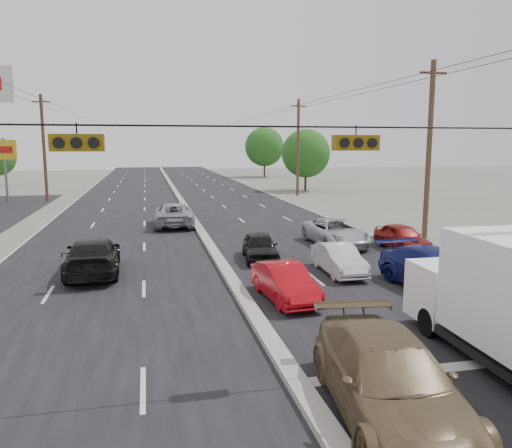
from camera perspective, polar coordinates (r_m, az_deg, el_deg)
The scene contains 19 objects.
ground at distance 12.40m, azimuth 3.85°, elevation -16.83°, with size 200.00×200.00×0.00m, color #606356.
road_surface at distance 41.17m, azimuth -7.89°, elevation 1.48°, with size 20.00×160.00×0.02m, color black.
center_median at distance 41.16m, azimuth -7.89°, elevation 1.62°, with size 0.50×160.00×0.20m, color gray.
utility_pole_left_c at distance 51.54m, azimuth -23.08°, elevation 8.07°, with size 1.60×0.30×10.00m.
utility_pole_right_b at distance 30.09m, azimuth 19.17°, elevation 8.03°, with size 1.60×0.30×10.00m.
utility_pole_right_c at distance 53.06m, azimuth 4.83°, elevation 8.76°, with size 1.60×0.30×10.00m.
traffic_signals at distance 11.63m, azimuth 10.87°, elevation 9.31°, with size 25.00×0.30×0.54m.
pole_sign_far at distance 52.30m, azimuth -26.82°, elevation 7.05°, with size 2.20×0.25×6.00m.
tree_right_mid at distance 58.59m, azimuth 5.72°, elevation 8.03°, with size 5.60×5.60×7.14m.
tree_right_far at distance 82.94m, azimuth 0.97°, elevation 8.82°, with size 6.40×6.40×8.16m.
tan_sedan at distance 10.69m, azimuth 14.95°, elevation -16.84°, with size 2.24×5.51×1.60m, color brown.
red_sedan at distance 17.56m, azimuth 3.31°, elevation -6.70°, with size 1.35×3.87×1.28m, color #B10A13.
queue_car_a at distance 23.46m, azimuth 0.47°, elevation -2.63°, with size 1.51×3.76×1.28m, color black.
queue_car_b at distance 21.33m, azimuth 9.44°, elevation -4.02°, with size 1.31×3.75×1.24m, color silver.
queue_car_c at distance 27.18m, azimuth 9.09°, elevation -0.98°, with size 2.34×5.06×1.41m, color #AFB3B7.
queue_car_d at distance 19.77m, azimuth 19.86°, elevation -5.04°, with size 2.15×5.30×1.54m, color navy.
queue_car_e at distance 26.74m, azimuth 16.35°, elevation -1.49°, with size 1.57×3.90×1.33m, color maroon.
oncoming_near at distance 22.04m, azimuth -18.13°, elevation -3.51°, with size 2.16×5.32×1.54m, color black.
oncoming_far at distance 33.62m, azimuth -9.37°, elevation 1.06°, with size 2.56×5.55×1.54m, color #93959A.
Camera 1 is at (-3.17, -10.69, 5.43)m, focal length 35.00 mm.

